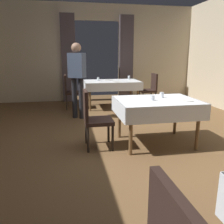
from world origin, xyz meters
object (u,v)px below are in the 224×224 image
Objects in this scene: chair_far_left at (70,90)px; glass_mid_b at (152,98)px; glass_mid_c at (162,95)px; glass_far_a at (129,77)px; plate_far_d at (116,82)px; dining_table_far at (112,84)px; plate_mid_a at (186,100)px; person_waiter_by_doorway at (77,74)px; glass_far_b at (98,79)px; chair_mid_left at (93,116)px; dining_table_mid at (157,105)px; plate_far_c at (109,80)px; chair_far_right at (150,88)px.

chair_far_left is 11.47× the size of glass_mid_b.
glass_mid_c is 3.12m from glass_far_a.
dining_table_far is at bearing 103.74° from plate_far_d.
chair_far_left is 3.64m from plate_mid_a.
person_waiter_by_doorway is at bearing -139.43° from glass_far_a.
plate_mid_a is 0.42m from glass_mid_c.
glass_far_b is 1.35m from person_waiter_by_doorway.
person_waiter_by_doorway reaches higher than chair_mid_left.
glass_far_b is (0.80, 0.07, 0.28)m from chair_far_left.
chair_far_left is 0.54× the size of person_waiter_by_doorway.
dining_table_mid is 5.67× the size of plate_far_c.
dining_table_mid is 3.28m from chair_far_left.
glass_mid_b is (-0.10, -0.05, 0.13)m from dining_table_mid.
person_waiter_by_doorway is at bearing 126.96° from glass_mid_c.
dining_table_mid is 3.26m from glass_far_a.
person_waiter_by_doorway is (-0.99, -1.03, 0.35)m from dining_table_far.
glass_far_b is (-0.99, 3.24, 0.04)m from plate_mid_a.
plate_mid_a is at bearing -78.82° from plate_far_d.
plate_far_c is (-1.22, 0.12, 0.24)m from chair_far_right.
dining_table_mid is at bearing -57.55° from person_waiter_by_doorway.
glass_far_b is at bearing 135.25° from plate_far_d.
dining_table_mid is 2.26m from person_waiter_by_doorway.
chair_mid_left is at bearing 172.54° from plate_mid_a.
chair_mid_left is 3.18m from plate_far_c.
chair_mid_left reaches higher than dining_table_far.
glass_mid_b is 0.75× the size of glass_far_a.
chair_mid_left is 2.78m from plate_far_d.
chair_mid_left is 8.57× the size of glass_far_a.
chair_far_left is 1.30m from plate_far_d.
glass_mid_c is at bearing 134.05° from plate_mid_a.
glass_mid_b is 3.14m from glass_far_b.
person_waiter_by_doorway is at bearing -81.44° from chair_far_left.
plate_far_c is 1.55m from person_waiter_by_doorway.
glass_mid_b is at bearing -109.33° from chair_far_right.
glass_mid_c reaches higher than plate_far_d.
plate_far_c reaches higher than dining_table_far.
chair_far_left is 0.85m from glass_far_b.
plate_mid_a is at bearing -73.04° from glass_far_b.
glass_far_b reaches higher than plate_mid_a.
plate_mid_a is at bearing -51.91° from person_waiter_by_doorway.
chair_far_left is at bearing 96.21° from chair_mid_left.
glass_mid_b is 3.14m from plate_far_c.
plate_far_c is at bearing 52.22° from person_waiter_by_doorway.
dining_table_mid is at bearing -79.51° from glass_far_b.
plate_mid_a is 3.39m from glass_far_b.
glass_mid_c reaches higher than glass_mid_b.
chair_mid_left is at bearing 179.57° from dining_table_mid.
glass_far_a is 0.79m from plate_far_d.
glass_far_b reaches higher than plate_far_d.
glass_far_b is at bearing 5.31° from chair_far_left.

